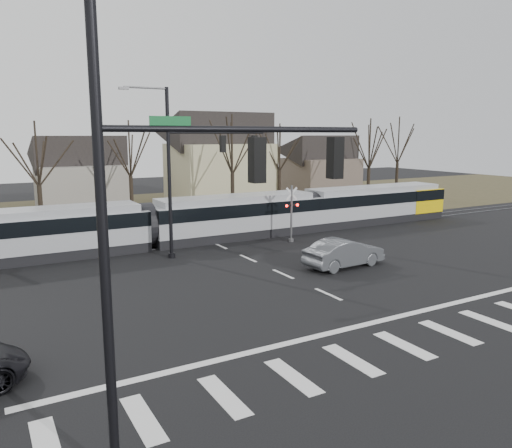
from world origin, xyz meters
TOP-DOWN VIEW (x-y plane):
  - ground at (0.00, 0.00)m, footprint 140.00×140.00m
  - grass_verge at (0.00, 32.00)m, footprint 140.00×28.00m
  - crosswalk at (0.00, -4.00)m, footprint 27.00×2.60m
  - stop_line at (0.00, -1.80)m, footprint 28.00×0.35m
  - lane_dashes at (0.00, 16.00)m, footprint 0.18×30.00m
  - rail_pair at (0.00, 15.80)m, footprint 90.00×1.52m
  - tram at (2.12, 16.00)m, footprint 40.96×3.04m
  - sedan at (3.88, 5.61)m, footprint 2.47×5.20m
  - signal_pole_near_left at (-10.41, -6.00)m, footprint 9.28×0.44m
  - signal_pole_far at (-2.41, 12.50)m, footprint 9.28×0.44m
  - rail_crossing_signal at (5.00, 12.79)m, footprint 1.08×0.36m
  - tree_row at (2.00, 26.00)m, footprint 59.20×7.20m
  - house_b at (-5.00, 36.00)m, footprint 8.64×7.56m
  - house_c at (9.00, 33.00)m, footprint 10.80×8.64m
  - house_d at (24.00, 35.00)m, footprint 8.64×7.56m

SIDE VIEW (x-z plane):
  - ground at x=0.00m, z-range 0.00..0.00m
  - grass_verge at x=0.00m, z-range 0.00..0.01m
  - crosswalk at x=0.00m, z-range 0.00..0.01m
  - stop_line at x=0.00m, z-range 0.00..0.01m
  - lane_dashes at x=0.00m, z-range 0.00..0.01m
  - rail_pair at x=0.00m, z-range 0.00..0.06m
  - sedan at x=3.88m, z-range 0.00..1.63m
  - tram at x=2.12m, z-range 0.14..3.24m
  - rail_crossing_signal at x=5.00m, z-range -0.11..3.89m
  - house_b at x=-5.00m, z-range 0.14..7.79m
  - house_d at x=24.00m, z-range 0.14..7.79m
  - tree_row at x=2.00m, z-range 0.00..10.00m
  - house_c at x=9.00m, z-range 0.18..10.28m
  - signal_pole_near_left at x=-10.41m, z-range 0.60..10.80m
  - signal_pole_far at x=-2.41m, z-range 0.60..10.80m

